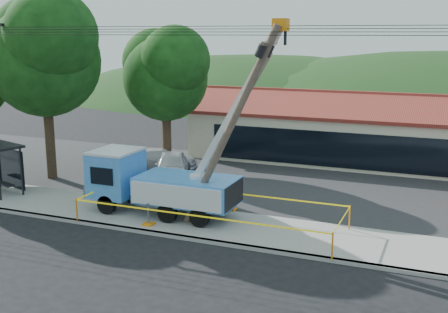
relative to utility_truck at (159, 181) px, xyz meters
name	(u,v)px	position (x,y,z in m)	size (l,w,h in m)	color
ground	(170,259)	(2.90, -4.44, -1.69)	(120.00, 120.00, 0.00)	black
curb	(194,239)	(2.90, -2.34, -1.61)	(60.00, 0.25, 0.15)	gray
sidewalk	(212,225)	(2.90, -0.44, -1.61)	(60.00, 4.00, 0.15)	gray
parking_lot	(267,182)	(2.90, 7.56, -1.64)	(60.00, 12.00, 0.10)	#28282B
strip_mall	(361,133)	(6.90, 15.54, 0.19)	(22.50, 8.53, 4.67)	beige
tree_west_near	(44,50)	(-9.10, 3.56, 5.83)	(7.56, 6.72, 10.80)	#332316
tree_lot	(165,70)	(-4.10, 8.56, 4.52)	(6.30, 5.60, 8.94)	#332316
hill_west	(260,96)	(-12.10, 50.56, -1.69)	(78.40, 56.00, 28.00)	#193D16
utility_truck	(159,181)	(0.00, 0.00, 0.00)	(9.55, 3.84, 8.87)	black
leaning_pole	(234,119)	(3.97, -0.56, 3.23)	(4.41, 1.78, 8.76)	#4C3E31
bus_shelter	(1,157)	(-9.30, -0.13, 0.40)	(3.11, 2.43, 2.63)	black
caution_tape	(210,208)	(2.94, -0.71, -0.75)	(11.57, 3.69, 1.07)	orange
car_silver	(172,181)	(-2.41, 5.93, -1.69)	(1.86, 4.62, 1.58)	silver
car_white	(163,170)	(-4.18, 8.04, -1.69)	(1.76, 4.32, 1.25)	silver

